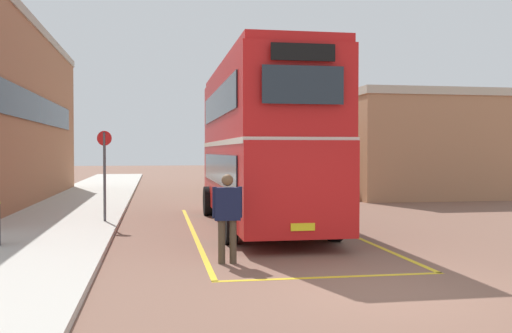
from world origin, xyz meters
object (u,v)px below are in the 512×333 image
at_px(double_decker_bus, 260,141).
at_px(pedestrian_boarding, 227,211).
at_px(bus_stop_sign, 105,167).
at_px(single_deck_bus, 282,162).

bearing_deg(double_decker_bus, pedestrian_boarding, -106.99).
bearing_deg(bus_stop_sign, pedestrian_boarding, -65.91).
relative_size(double_decker_bus, bus_stop_sign, 3.80).
height_order(double_decker_bus, single_deck_bus, double_decker_bus).
height_order(pedestrian_boarding, bus_stop_sign, bus_stop_sign).
bearing_deg(bus_stop_sign, double_decker_bus, -11.06).
height_order(double_decker_bus, bus_stop_sign, double_decker_bus).
xyz_separation_m(single_deck_bus, pedestrian_boarding, (-5.56, -19.88, -0.61)).
xyz_separation_m(double_decker_bus, bus_stop_sign, (-4.55, 0.89, -0.76)).
height_order(single_deck_bus, bus_stop_sign, single_deck_bus).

